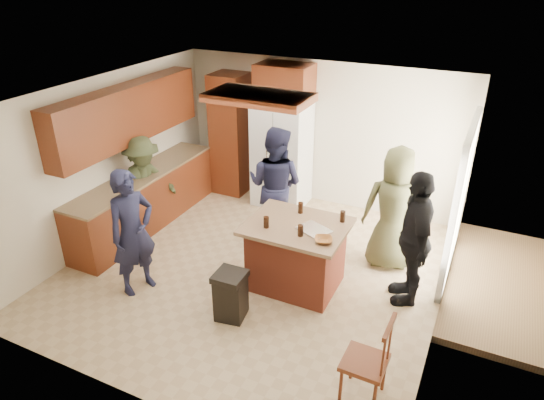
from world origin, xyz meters
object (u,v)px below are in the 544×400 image
at_px(person_side_right, 414,238).
at_px(kitchen_island, 296,255).
at_px(person_front_left, 133,233).
at_px(refrigerator, 282,155).
at_px(person_counter, 144,185).
at_px(person_behind_right, 394,209).
at_px(person_behind_left, 275,185).
at_px(spindle_chair, 367,363).
at_px(trash_bin, 231,295).

xyz_separation_m(person_side_right, kitchen_island, (-1.41, -0.36, -0.42)).
relative_size(person_front_left, refrigerator, 0.95).
height_order(person_counter, refrigerator, refrigerator).
bearing_deg(refrigerator, person_behind_right, -27.35).
bearing_deg(person_behind_right, person_behind_left, -11.64).
bearing_deg(spindle_chair, person_side_right, 88.26).
height_order(person_side_right, person_counter, person_side_right).
bearing_deg(kitchen_island, person_behind_right, 45.50).
height_order(person_front_left, person_behind_right, person_behind_right).
relative_size(person_front_left, person_side_right, 0.95).
relative_size(person_behind_left, trash_bin, 2.89).
bearing_deg(spindle_chair, person_behind_left, 131.09).
xyz_separation_m(person_side_right, refrigerator, (-2.61, 1.82, 0.00)).
distance_m(person_behind_left, person_side_right, 2.28).
distance_m(person_behind_left, person_behind_right, 1.79).
height_order(person_behind_right, refrigerator, refrigerator).
distance_m(person_behind_left, trash_bin, 2.06).
bearing_deg(trash_bin, person_front_left, -179.00).
relative_size(person_side_right, refrigerator, 1.00).
distance_m(person_behind_right, kitchen_island, 1.51).
bearing_deg(person_behind_right, refrigerator, -39.85).
bearing_deg(person_behind_right, kitchen_island, 33.00).
bearing_deg(person_behind_left, refrigerator, -69.62).
relative_size(person_behind_left, spindle_chair, 1.83).
bearing_deg(person_side_right, person_counter, -109.20).
distance_m(person_behind_left, spindle_chair, 3.28).
xyz_separation_m(person_behind_left, trash_bin, (0.32, -1.95, -0.59)).
bearing_deg(trash_bin, person_side_right, 34.74).
relative_size(person_front_left, kitchen_island, 1.34).
bearing_deg(person_counter, person_front_left, -121.38).
distance_m(person_front_left, refrigerator, 3.21).
bearing_deg(trash_bin, person_behind_left, 99.24).
bearing_deg(person_front_left, person_behind_right, -36.20).
xyz_separation_m(kitchen_island, trash_bin, (-0.46, -0.94, -0.16)).
bearing_deg(spindle_chair, refrigerator, 125.24).
bearing_deg(kitchen_island, person_counter, 172.40).
xyz_separation_m(person_side_right, trash_bin, (-1.87, -1.30, -0.58)).
bearing_deg(refrigerator, person_side_right, -34.93).
distance_m(person_side_right, person_counter, 4.16).
bearing_deg(refrigerator, trash_bin, -76.62).
height_order(person_behind_left, spindle_chair, person_behind_left).
height_order(person_front_left, refrigerator, refrigerator).
height_order(person_behind_left, trash_bin, person_behind_left).
bearing_deg(person_front_left, person_behind_left, -9.69).
relative_size(person_behind_left, person_behind_right, 1.02).
bearing_deg(person_counter, person_side_right, -65.41).
bearing_deg(person_side_right, person_behind_right, -168.88).
height_order(person_front_left, person_counter, person_front_left).
distance_m(person_side_right, refrigerator, 3.19).
distance_m(person_behind_right, person_side_right, 0.78).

